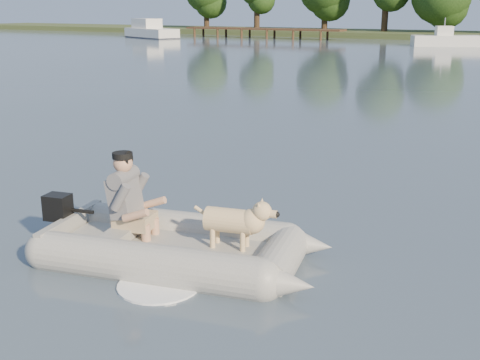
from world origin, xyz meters
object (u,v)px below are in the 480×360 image
Objects in this scene: dock at (262,33)px; motorboat at (447,33)px; cabin_cruiser at (151,28)px; dinghy at (177,214)px; dog at (230,225)px; man at (126,193)px.

motorboat is (19.70, -4.24, 0.58)m from dock.
cabin_cruiser is (-10.46, -5.42, 0.48)m from dock.
dog is (0.66, 0.20, -0.08)m from dinghy.
man reaches higher than dinghy.
dock is 18.24× the size of dog.
cabin_cruiser reaches higher than dog.
dog is at bearing -29.20° from cabin_cruiser.
motorboat reaches higher than dinghy.
man is (25.40, -51.94, 0.30)m from dock.
dinghy is 0.87× the size of motorboat.
dock is 20.16m from motorboat.
dinghy is 4.36× the size of man.
dock is at bearing 49.34° from cabin_cruiser.
dinghy is at bearing -63.24° from dock.
man is 48.04m from motorboat.
motorboat reaches higher than dog.
motorboat is (30.16, 1.18, 0.11)m from cabin_cruiser.
motorboat is (-7.10, 47.39, 0.56)m from dog.
dinghy is at bearing -4.24° from man.
man is (-0.74, -0.10, 0.19)m from dinghy.
dock is 15.78× the size of man.
cabin_cruiser is 30.18m from motorboat.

